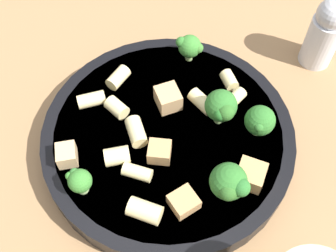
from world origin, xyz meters
The scene contains 23 objects.
ground_plane centered at (0.00, 0.00, 0.00)m, with size 2.00×2.00×0.00m, color #936D47.
pasta_bowl centered at (0.00, 0.00, 0.02)m, with size 0.26×0.26×0.03m.
broccoli_floret_0 centered at (-0.07, 0.05, 0.05)m, with size 0.03×0.03×0.04m.
broccoli_floret_1 centered at (-0.01, 0.09, 0.05)m, with size 0.04×0.04×0.04m.
broccoli_floret_2 centered at (-0.05, 0.02, 0.06)m, with size 0.03×0.04×0.04m.
broccoli_floret_3 centered at (0.10, 0.01, 0.05)m, with size 0.02×0.02×0.03m.
broccoli_floret_4 centered at (-0.07, -0.07, 0.05)m, with size 0.03×0.03×0.03m.
rigatoni_0 centered at (0.01, -0.08, 0.04)m, with size 0.01×0.01×0.03m, color beige.
rigatoni_1 centered at (0.06, 0.00, 0.04)m, with size 0.02×0.02×0.02m, color beige.
rigatoni_2 centered at (-0.08, 0.01, 0.04)m, with size 0.01×0.01×0.03m, color beige.
rigatoni_3 centered at (-0.05, -0.01, 0.04)m, with size 0.02×0.02×0.03m, color beige.
rigatoni_4 centered at (0.05, -0.07, 0.04)m, with size 0.01×0.01×0.03m, color beige.
rigatoni_5 centered at (0.03, -0.01, 0.04)m, with size 0.02×0.02×0.03m, color beige.
rigatoni_6 centered at (-0.09, -0.01, 0.04)m, with size 0.01×0.01×0.02m, color beige.
rigatoni_7 centered at (0.05, 0.02, 0.04)m, with size 0.01×0.01×0.03m, color beige.
rigatoni_8 centered at (0.03, -0.05, 0.04)m, with size 0.02×0.02×0.02m, color beige.
rigatoni_9 centered at (0.07, 0.06, 0.04)m, with size 0.02×0.02×0.03m, color beige.
chicken_chunk_0 centered at (0.03, 0.07, 0.04)m, with size 0.02×0.02×0.01m, color tan.
chicken_chunk_1 centered at (0.10, -0.03, 0.04)m, with size 0.02×0.02×0.02m, color tan.
chicken_chunk_2 centered at (-0.03, 0.09, 0.04)m, with size 0.03×0.03×0.02m, color tan.
chicken_chunk_3 centered at (-0.02, -0.03, 0.04)m, with size 0.03×0.02×0.02m, color tan.
chicken_chunk_4 centered at (0.02, 0.02, 0.04)m, with size 0.02×0.02×0.02m, color tan.
pepper_shaker centered at (-0.22, 0.00, 0.05)m, with size 0.04×0.04×0.09m.
Camera 1 is at (0.13, 0.19, 0.39)m, focal length 45.00 mm.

